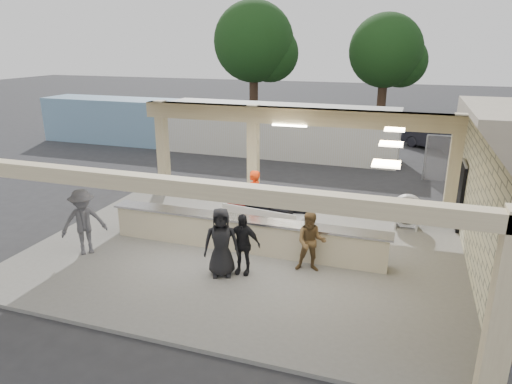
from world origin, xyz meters
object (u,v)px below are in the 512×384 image
(baggage_handler, at_px, (253,199))
(container_white, at_px, (279,130))
(passenger_b, at_px, (242,244))
(passenger_c, at_px, (84,222))
(container_blue, at_px, (124,121))
(passenger_d, at_px, (221,242))
(car_dark, at_px, (438,138))
(luggage_cart, at_px, (268,206))
(passenger_a, at_px, (311,242))
(baggage_counter, at_px, (244,234))
(drum_fan, at_px, (407,210))

(baggage_handler, xyz_separation_m, container_white, (-2.03, 10.18, 0.30))
(baggage_handler, distance_m, passenger_b, 3.17)
(passenger_c, distance_m, container_blue, 15.98)
(passenger_d, bearing_deg, car_dark, 50.69)
(luggage_cart, xyz_separation_m, passenger_c, (-4.36, -3.30, 0.16))
(passenger_a, bearing_deg, passenger_b, -168.39)
(passenger_b, xyz_separation_m, car_dark, (5.39, 17.33, -0.26))
(baggage_counter, distance_m, passenger_a, 2.19)
(baggage_counter, xyz_separation_m, drum_fan, (4.40, 3.24, 0.09))
(drum_fan, xyz_separation_m, passenger_d, (-4.43, -4.81, 0.33))
(car_dark, height_order, container_blue, container_blue)
(passenger_a, height_order, passenger_b, passenger_b)
(baggage_handler, bearing_deg, baggage_counter, 23.99)
(luggage_cart, height_order, container_white, container_white)
(baggage_handler, bearing_deg, container_white, -155.00)
(luggage_cart, xyz_separation_m, container_blue, (-12.30, 10.57, 0.42))
(baggage_counter, distance_m, container_blue, 17.24)
(passenger_a, relative_size, passenger_b, 1.00)
(container_blue, bearing_deg, passenger_d, -48.73)
(container_blue, bearing_deg, passenger_a, -42.13)
(baggage_handler, distance_m, container_blue, 15.78)
(passenger_a, xyz_separation_m, container_blue, (-14.17, 12.90, 0.39))
(drum_fan, height_order, passenger_a, passenger_a)
(container_white, bearing_deg, baggage_handler, -77.52)
(passenger_a, height_order, passenger_d, passenger_d)
(luggage_cart, relative_size, drum_fan, 2.43)
(luggage_cart, height_order, drum_fan, luggage_cart)
(passenger_a, distance_m, passenger_b, 1.77)
(car_dark, distance_m, container_blue, 18.32)
(passenger_a, height_order, container_blue, container_blue)
(container_white, height_order, container_blue, container_white)
(passenger_d, xyz_separation_m, car_dark, (5.85, 17.59, -0.35))
(container_blue, bearing_deg, baggage_handler, -41.52)
(passenger_d, bearing_deg, baggage_counter, 67.86)
(luggage_cart, bearing_deg, container_blue, 146.71)
(baggage_handler, relative_size, container_blue, 0.19)
(baggage_handler, relative_size, car_dark, 0.48)
(luggage_cart, xyz_separation_m, baggage_handler, (-0.52, 0.07, 0.16))
(passenger_b, distance_m, passenger_c, 4.60)
(baggage_counter, xyz_separation_m, baggage_handler, (-0.32, 1.77, 0.45))
(passenger_b, xyz_separation_m, passenger_d, (-0.46, -0.27, 0.09))
(car_dark, bearing_deg, luggage_cart, -163.92)
(passenger_d, relative_size, container_white, 0.15)
(baggage_handler, height_order, container_blue, container_blue)
(luggage_cart, xyz_separation_m, passenger_b, (0.23, -3.00, 0.03))
(baggage_counter, relative_size, container_blue, 0.82)
(car_dark, bearing_deg, baggage_counter, -162.45)
(drum_fan, relative_size, passenger_d, 0.60)
(passenger_b, bearing_deg, passenger_d, -152.26)
(drum_fan, bearing_deg, baggage_counter, -143.46)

